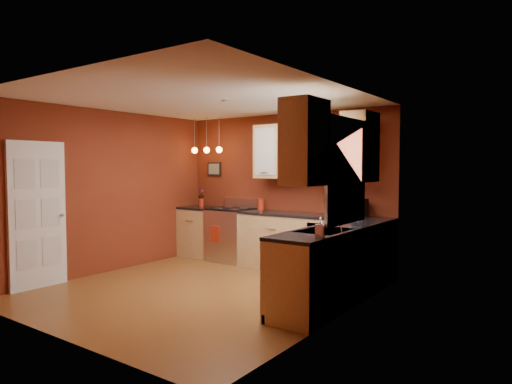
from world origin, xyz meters
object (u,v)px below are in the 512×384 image
Objects in this scene: gas_range at (231,234)px; soap_pump at (320,228)px; sink at (324,232)px; red_canister at (261,204)px; coffee_maker at (360,208)px.

soap_pump is (2.86, -2.05, 0.57)m from gas_range.
red_canister is (-2.05, 1.62, 0.12)m from sink.
gas_range is 2.48m from coffee_maker.
gas_range is 3.97× the size of coffee_maker.
sink reaches higher than red_canister.
red_canister is at bearing 136.49° from soap_pump.
sink reaches higher than gas_range.
coffee_maker is at bearing -0.60° from red_canister.
soap_pump is (2.29, -2.17, 0.01)m from red_canister.
coffee_maker is (2.40, 0.10, 0.59)m from gas_range.
sink is 3.21× the size of soap_pump.
gas_range is at bearing 144.33° from soap_pump.
gas_range is 3.56m from soap_pump.
coffee_maker reaches higher than red_canister.
coffee_maker is at bearing 2.36° from gas_range.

